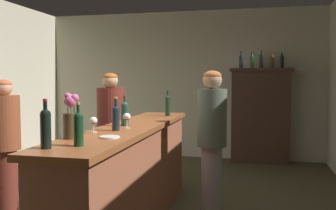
{
  "coord_description": "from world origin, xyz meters",
  "views": [
    {
      "loc": [
        1.41,
        -3.62,
        1.53
      ],
      "look_at": [
        0.63,
        -0.26,
        1.29
      ],
      "focal_mm": 39.69,
      "sensor_mm": 36.0,
      "label": 1
    }
  ],
  "objects_px": {
    "wine_glass_mid": "(93,121)",
    "display_bottle_right": "(282,61)",
    "wine_bottle_rose": "(168,105)",
    "patron_redhead": "(5,144)",
    "display_bottle_midleft": "(252,61)",
    "flower_arrangement": "(71,114)",
    "patron_by_cabinet": "(111,127)",
    "wine_glass_front": "(127,117)",
    "bar_counter": "(131,178)",
    "bartender": "(212,137)",
    "display_bottle_midright": "(272,61)",
    "wine_bottle_malbec": "(125,112)",
    "display_cabinet": "(260,114)",
    "wine_bottle_syrah": "(78,127)",
    "wine_bottle_pinot": "(116,116)",
    "display_bottle_left": "(241,61)",
    "cheese_plate": "(110,137)",
    "display_bottle_center": "(261,60)",
    "wine_bottle_merlot": "(46,127)"
  },
  "relations": [
    {
      "from": "display_bottle_right",
      "to": "patron_redhead",
      "type": "relative_size",
      "value": 0.18
    },
    {
      "from": "flower_arrangement",
      "to": "patron_by_cabinet",
      "type": "xyz_separation_m",
      "value": [
        -0.48,
        2.02,
        -0.38
      ]
    },
    {
      "from": "wine_glass_mid",
      "to": "display_bottle_right",
      "type": "height_order",
      "value": "display_bottle_right"
    },
    {
      "from": "wine_bottle_malbec",
      "to": "flower_arrangement",
      "type": "xyz_separation_m",
      "value": [
        -0.14,
        -0.86,
        0.06
      ]
    },
    {
      "from": "wine_bottle_syrah",
      "to": "flower_arrangement",
      "type": "xyz_separation_m",
      "value": [
        -0.21,
        0.29,
        0.06
      ]
    },
    {
      "from": "display_bottle_midleft",
      "to": "display_bottle_left",
      "type": "bearing_deg",
      "value": 180.0
    },
    {
      "from": "flower_arrangement",
      "to": "display_bottle_midleft",
      "type": "distance_m",
      "value": 4.6
    },
    {
      "from": "bar_counter",
      "to": "display_bottle_right",
      "type": "distance_m",
      "value": 4.09
    },
    {
      "from": "cheese_plate",
      "to": "display_bottle_midleft",
      "type": "height_order",
      "value": "display_bottle_midleft"
    },
    {
      "from": "display_bottle_right",
      "to": "cheese_plate",
      "type": "bearing_deg",
      "value": -110.57
    },
    {
      "from": "display_bottle_midleft",
      "to": "display_bottle_midright",
      "type": "distance_m",
      "value": 0.35
    },
    {
      "from": "bartender",
      "to": "display_bottle_center",
      "type": "bearing_deg",
      "value": -85.89
    },
    {
      "from": "wine_bottle_rose",
      "to": "wine_bottle_pinot",
      "type": "bearing_deg",
      "value": -95.87
    },
    {
      "from": "display_bottle_midleft",
      "to": "patron_redhead",
      "type": "xyz_separation_m",
      "value": [
        -2.51,
        -3.59,
        -1.03
      ]
    },
    {
      "from": "bar_counter",
      "to": "flower_arrangement",
      "type": "distance_m",
      "value": 1.15
    },
    {
      "from": "wine_glass_front",
      "to": "bartender",
      "type": "xyz_separation_m",
      "value": [
        0.74,
        0.67,
        -0.26
      ]
    },
    {
      "from": "flower_arrangement",
      "to": "wine_bottle_merlot",
      "type": "bearing_deg",
      "value": -84.8
    },
    {
      "from": "display_bottle_right",
      "to": "display_bottle_midleft",
      "type": "bearing_deg",
      "value": -180.0
    },
    {
      "from": "wine_bottle_malbec",
      "to": "display_cabinet",
      "type": "bearing_deg",
      "value": 68.54
    },
    {
      "from": "display_bottle_center",
      "to": "wine_bottle_rose",
      "type": "bearing_deg",
      "value": -116.29
    },
    {
      "from": "display_bottle_midright",
      "to": "display_bottle_left",
      "type": "bearing_deg",
      "value": 180.0
    },
    {
      "from": "wine_glass_front",
      "to": "wine_bottle_rose",
      "type": "bearing_deg",
      "value": 85.26
    },
    {
      "from": "wine_glass_front",
      "to": "bar_counter",
      "type": "bearing_deg",
      "value": 99.6
    },
    {
      "from": "wine_bottle_pinot",
      "to": "bartender",
      "type": "distance_m",
      "value": 1.19
    },
    {
      "from": "display_bottle_midright",
      "to": "display_cabinet",
      "type": "bearing_deg",
      "value": 180.0
    },
    {
      "from": "wine_bottle_rose",
      "to": "patron_redhead",
      "type": "height_order",
      "value": "patron_redhead"
    },
    {
      "from": "display_bottle_left",
      "to": "cheese_plate",
      "type": "bearing_deg",
      "value": -101.62
    },
    {
      "from": "display_bottle_left",
      "to": "bar_counter",
      "type": "bearing_deg",
      "value": -105.47
    },
    {
      "from": "bartender",
      "to": "display_bottle_midright",
      "type": "bearing_deg",
      "value": -89.24
    },
    {
      "from": "wine_glass_front",
      "to": "wine_bottle_malbec",
      "type": "bearing_deg",
      "value": 115.94
    },
    {
      "from": "display_bottle_midright",
      "to": "display_bottle_right",
      "type": "distance_m",
      "value": 0.17
    },
    {
      "from": "wine_bottle_syrah",
      "to": "display_bottle_midright",
      "type": "height_order",
      "value": "display_bottle_midright"
    },
    {
      "from": "cheese_plate",
      "to": "display_bottle_midleft",
      "type": "distance_m",
      "value": 4.45
    },
    {
      "from": "wine_bottle_merlot",
      "to": "bar_counter",
      "type": "bearing_deg",
      "value": 83.54
    },
    {
      "from": "wine_bottle_syrah",
      "to": "cheese_plate",
      "type": "xyz_separation_m",
      "value": [
        0.07,
        0.4,
        -0.13
      ]
    },
    {
      "from": "wine_glass_mid",
      "to": "bartender",
      "type": "relative_size",
      "value": 0.08
    },
    {
      "from": "display_bottle_center",
      "to": "patron_redhead",
      "type": "relative_size",
      "value": 0.22
    },
    {
      "from": "display_cabinet",
      "to": "cheese_plate",
      "type": "relative_size",
      "value": 10.74
    },
    {
      "from": "display_cabinet",
      "to": "display_bottle_center",
      "type": "xyz_separation_m",
      "value": [
        0.0,
        0.0,
        0.98
      ]
    },
    {
      "from": "flower_arrangement",
      "to": "patron_redhead",
      "type": "bearing_deg",
      "value": 146.85
    },
    {
      "from": "wine_glass_mid",
      "to": "display_bottle_midleft",
      "type": "distance_m",
      "value": 4.26
    },
    {
      "from": "cheese_plate",
      "to": "patron_by_cabinet",
      "type": "height_order",
      "value": "patron_by_cabinet"
    },
    {
      "from": "display_cabinet",
      "to": "display_bottle_midright",
      "type": "height_order",
      "value": "display_bottle_midright"
    },
    {
      "from": "wine_bottle_merlot",
      "to": "patron_redhead",
      "type": "distance_m",
      "value": 1.74
    },
    {
      "from": "display_bottle_midleft",
      "to": "patron_by_cabinet",
      "type": "height_order",
      "value": "display_bottle_midleft"
    },
    {
      "from": "wine_bottle_merlot",
      "to": "display_bottle_midleft",
      "type": "distance_m",
      "value": 5.0
    },
    {
      "from": "wine_bottle_pinot",
      "to": "wine_glass_front",
      "type": "bearing_deg",
      "value": 76.36
    },
    {
      "from": "bar_counter",
      "to": "wine_bottle_syrah",
      "type": "xyz_separation_m",
      "value": [
        0.02,
        -1.17,
        0.66
      ]
    },
    {
      "from": "wine_bottle_rose",
      "to": "cheese_plate",
      "type": "distance_m",
      "value": 1.85
    },
    {
      "from": "wine_bottle_syrah",
      "to": "wine_bottle_rose",
      "type": "bearing_deg",
      "value": 87.11
    }
  ]
}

